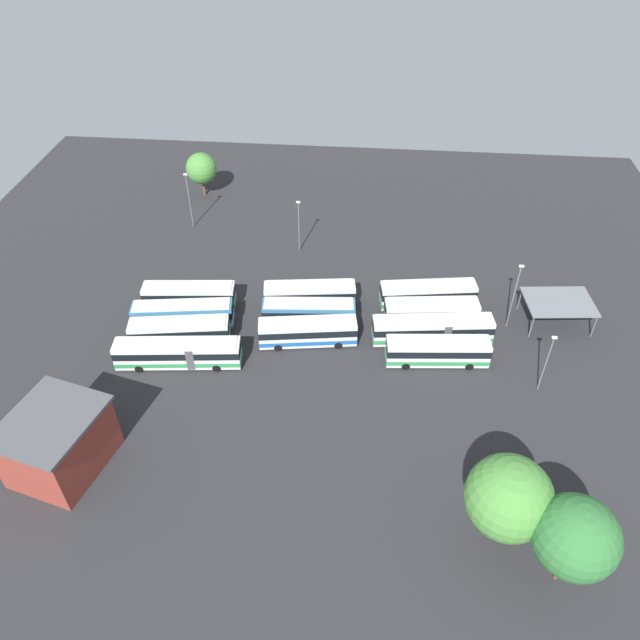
{
  "coord_description": "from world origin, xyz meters",
  "views": [
    {
      "loc": [
        -6.73,
        56.51,
        50.16
      ],
      "look_at": [
        -1.41,
        -0.83,
        1.52
      ],
      "focal_mm": 33.91,
      "sensor_mm": 36.0,
      "label": 1
    }
  ],
  "objects_px": {
    "tree_east_edge": "(575,537)",
    "bus_row1_slot1": "(309,313)",
    "bus_row2_slot3": "(178,353)",
    "lamp_post_near_entrance": "(189,198)",
    "bus_row1_slot0": "(310,295)",
    "bus_row2_slot1": "(183,314)",
    "bus_row0_slot0": "(428,294)",
    "bus_row0_slot3": "(437,351)",
    "bus_row0_slot2": "(433,329)",
    "depot_building": "(58,442)",
    "bus_row1_slot2": "(308,332)",
    "bus_row2_slot0": "(189,296)",
    "lamp_post_far_corner": "(299,224)",
    "lamp_post_mid_lot": "(547,361)",
    "bus_row0_slot1": "(431,312)",
    "tree_north_edge": "(509,498)",
    "tree_northeast": "(201,168)",
    "bus_row2_slot2": "(180,332)",
    "maintenance_shelter": "(559,302)",
    "lamp_post_by_building": "(514,294)"
  },
  "relations": [
    {
      "from": "bus_row0_slot1",
      "to": "bus_row1_slot1",
      "type": "height_order",
      "value": "same"
    },
    {
      "from": "bus_row1_slot0",
      "to": "bus_row2_slot1",
      "type": "distance_m",
      "value": 16.37
    },
    {
      "from": "bus_row0_slot0",
      "to": "lamp_post_far_corner",
      "type": "relative_size",
      "value": 1.55
    },
    {
      "from": "bus_row0_slot1",
      "to": "maintenance_shelter",
      "type": "xyz_separation_m",
      "value": [
        -15.76,
        -1.65,
        1.4
      ]
    },
    {
      "from": "tree_east_edge",
      "to": "bus_row1_slot1",
      "type": "bearing_deg",
      "value": -51.85
    },
    {
      "from": "lamp_post_far_corner",
      "to": "tree_northeast",
      "type": "relative_size",
      "value": 1.1
    },
    {
      "from": "bus_row0_slot1",
      "to": "tree_east_edge",
      "type": "distance_m",
      "value": 34.38
    },
    {
      "from": "bus_row2_slot0",
      "to": "bus_row0_slot0",
      "type": "bearing_deg",
      "value": -174.14
    },
    {
      "from": "bus_row2_slot1",
      "to": "lamp_post_by_building",
      "type": "height_order",
      "value": "lamp_post_by_building"
    },
    {
      "from": "tree_north_edge",
      "to": "bus_row2_slot1",
      "type": "bearing_deg",
      "value": -36.43
    },
    {
      "from": "tree_east_edge",
      "to": "tree_north_edge",
      "type": "xyz_separation_m",
      "value": [
        4.69,
        -3.22,
        -0.08
      ]
    },
    {
      "from": "bus_row0_slot0",
      "to": "bus_row1_slot1",
      "type": "xyz_separation_m",
      "value": [
        15.09,
        5.28,
        -0.0
      ]
    },
    {
      "from": "lamp_post_far_corner",
      "to": "bus_row1_slot1",
      "type": "bearing_deg",
      "value": 100.88
    },
    {
      "from": "lamp_post_far_corner",
      "to": "depot_building",
      "type": "bearing_deg",
      "value": 65.17
    },
    {
      "from": "lamp_post_mid_lot",
      "to": "tree_east_edge",
      "type": "height_order",
      "value": "tree_east_edge"
    },
    {
      "from": "lamp_post_mid_lot",
      "to": "bus_row0_slot2",
      "type": "bearing_deg",
      "value": -31.42
    },
    {
      "from": "depot_building",
      "to": "tree_north_edge",
      "type": "xyz_separation_m",
      "value": [
        -41.75,
        4.31,
        2.96
      ]
    },
    {
      "from": "bus_row1_slot2",
      "to": "lamp_post_mid_lot",
      "type": "bearing_deg",
      "value": 168.87
    },
    {
      "from": "bus_row1_slot0",
      "to": "bus_row1_slot1",
      "type": "bearing_deg",
      "value": 94.42
    },
    {
      "from": "lamp_post_by_building",
      "to": "bus_row2_slot2",
      "type": "bearing_deg",
      "value": 9.76
    },
    {
      "from": "bus_row2_slot3",
      "to": "lamp_post_near_entrance",
      "type": "xyz_separation_m",
      "value": [
        6.31,
        -30.6,
        3.1
      ]
    },
    {
      "from": "bus_row0_slot1",
      "to": "bus_row1_slot0",
      "type": "distance_m",
      "value": 15.79
    },
    {
      "from": "bus_row1_slot1",
      "to": "lamp_post_mid_lot",
      "type": "bearing_deg",
      "value": 161.86
    },
    {
      "from": "bus_row1_slot2",
      "to": "lamp_post_mid_lot",
      "type": "height_order",
      "value": "lamp_post_mid_lot"
    },
    {
      "from": "tree_east_edge",
      "to": "bus_row0_slot1",
      "type": "bearing_deg",
      "value": -74.4
    },
    {
      "from": "bus_row0_slot2",
      "to": "lamp_post_by_building",
      "type": "distance_m",
      "value": 10.81
    },
    {
      "from": "bus_row2_slot2",
      "to": "tree_north_edge",
      "type": "distance_m",
      "value": 42.18
    },
    {
      "from": "bus_row1_slot2",
      "to": "bus_row2_slot0",
      "type": "height_order",
      "value": "same"
    },
    {
      "from": "bus_row0_slot0",
      "to": "bus_row2_slot1",
      "type": "distance_m",
      "value": 31.59
    },
    {
      "from": "bus_row2_slot1",
      "to": "lamp_post_far_corner",
      "type": "relative_size",
      "value": 1.56
    },
    {
      "from": "bus_row1_slot1",
      "to": "bus_row2_slot2",
      "type": "height_order",
      "value": "same"
    },
    {
      "from": "bus_row2_slot1",
      "to": "depot_building",
      "type": "distance_m",
      "value": 22.84
    },
    {
      "from": "bus_row0_slot3",
      "to": "tree_northeast",
      "type": "distance_m",
      "value": 52.99
    },
    {
      "from": "maintenance_shelter",
      "to": "tree_northeast",
      "type": "height_order",
      "value": "tree_northeast"
    },
    {
      "from": "bus_row0_slot0",
      "to": "bus_row0_slot3",
      "type": "height_order",
      "value": "same"
    },
    {
      "from": "bus_row1_slot1",
      "to": "lamp_post_near_entrance",
      "type": "xyz_separation_m",
      "value": [
        20.68,
        -21.88,
        3.1
      ]
    },
    {
      "from": "maintenance_shelter",
      "to": "lamp_post_mid_lot",
      "type": "height_order",
      "value": "lamp_post_mid_lot"
    },
    {
      "from": "tree_north_edge",
      "to": "bus_row0_slot3",
      "type": "bearing_deg",
      "value": -79.64
    },
    {
      "from": "lamp_post_by_building",
      "to": "tree_north_edge",
      "type": "distance_m",
      "value": 30.39
    },
    {
      "from": "bus_row2_slot1",
      "to": "depot_building",
      "type": "height_order",
      "value": "depot_building"
    },
    {
      "from": "bus_row0_slot2",
      "to": "tree_north_edge",
      "type": "distance_m",
      "value": 27.01
    },
    {
      "from": "bus_row1_slot0",
      "to": "bus_row1_slot1",
      "type": "distance_m",
      "value": 3.75
    },
    {
      "from": "bus_row0_slot2",
      "to": "tree_northeast",
      "type": "relative_size",
      "value": 1.99
    },
    {
      "from": "lamp_post_near_entrance",
      "to": "tree_east_edge",
      "type": "xyz_separation_m",
      "value": [
        -45.2,
        53.1,
        1.49
      ]
    },
    {
      "from": "bus_row0_slot2",
      "to": "bus_row2_slot1",
      "type": "height_order",
      "value": "same"
    },
    {
      "from": "lamp_post_mid_lot",
      "to": "lamp_post_far_corner",
      "type": "relative_size",
      "value": 0.97
    },
    {
      "from": "bus_row2_slot1",
      "to": "lamp_post_far_corner",
      "type": "xyz_separation_m",
      "value": [
        -12.49,
        -18.48,
        2.66
      ]
    },
    {
      "from": "bus_row0_slot3",
      "to": "bus_row2_slot3",
      "type": "xyz_separation_m",
      "value": [
        30.11,
        3.13,
        0.0
      ]
    },
    {
      "from": "bus_row2_slot1",
      "to": "tree_north_edge",
      "type": "distance_m",
      "value": 44.4
    },
    {
      "from": "depot_building",
      "to": "maintenance_shelter",
      "type": "relative_size",
      "value": 1.24
    }
  ]
}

